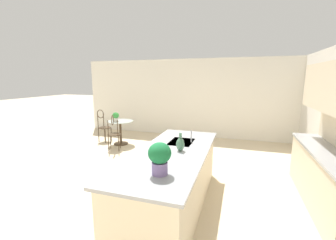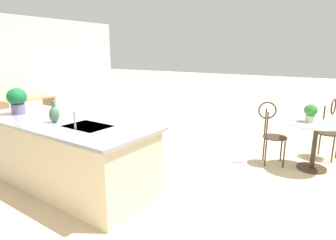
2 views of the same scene
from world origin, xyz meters
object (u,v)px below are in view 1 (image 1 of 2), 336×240
at_px(bistro_table, 120,130).
at_px(chair_by_island, 114,131).
at_px(chair_near_window, 103,124).
at_px(potted_plant_on_table, 116,116).
at_px(vase_on_counter, 180,144).
at_px(potted_plant_counter_far, 160,156).

height_order(bistro_table, chair_by_island, chair_by_island).
xyz_separation_m(chair_near_window, potted_plant_on_table, (0.24, 0.63, 0.33)).
relative_size(chair_near_window, chair_by_island, 1.00).
height_order(chair_by_island, vase_on_counter, vase_on_counter).
height_order(bistro_table, potted_plant_on_table, potted_plant_on_table).
relative_size(bistro_table, chair_near_window, 0.77).
height_order(chair_by_island, potted_plant_counter_far, potted_plant_counter_far).
xyz_separation_m(chair_by_island, potted_plant_on_table, (-0.51, -0.22, 0.33)).
relative_size(potted_plant_on_table, potted_plant_counter_far, 0.73).
xyz_separation_m(chair_near_window, potted_plant_counter_far, (3.76, 3.34, 0.57)).
bearing_deg(potted_plant_on_table, bistro_table, 147.01).
bearing_deg(potted_plant_counter_far, chair_by_island, -140.37).
xyz_separation_m(potted_plant_on_table, potted_plant_counter_far, (3.52, 2.72, 0.24)).
bearing_deg(vase_on_counter, potted_plant_counter_far, -0.56).
distance_m(bistro_table, potted_plant_counter_far, 4.55).
xyz_separation_m(bistro_table, chair_near_window, (-0.12, -0.70, 0.13)).
bearing_deg(chair_near_window, bistro_table, 80.32).
xyz_separation_m(chair_near_window, chair_by_island, (0.74, 0.85, 0.00)).
height_order(chair_near_window, potted_plant_counter_far, potted_plant_counter_far).
bearing_deg(potted_plant_on_table, chair_near_window, -110.75).
distance_m(chair_by_island, vase_on_counter, 3.31).
bearing_deg(bistro_table, chair_near_window, -99.68).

